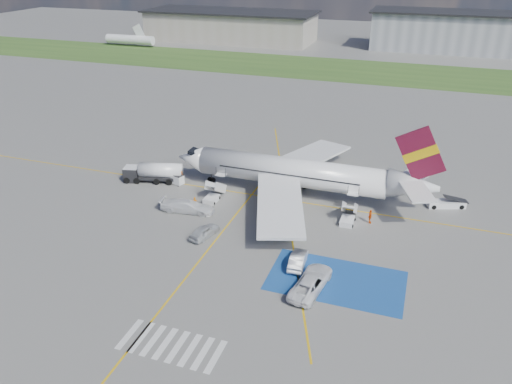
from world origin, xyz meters
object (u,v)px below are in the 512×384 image
at_px(gpu_cart, 177,180).
at_px(belt_loader, 446,204).
at_px(airliner, 301,173).
at_px(car_silver_a, 204,231).
at_px(van_white_a, 311,280).
at_px(car_silver_b, 298,260).
at_px(fuel_tanker, 154,174).
at_px(van_white_b, 187,204).

height_order(gpu_cart, belt_loader, belt_loader).
height_order(airliner, belt_loader, airliner).
relative_size(airliner, car_silver_a, 8.50).
distance_m(car_silver_a, van_white_a, 15.46).
bearing_deg(car_silver_a, car_silver_b, -175.90).
height_order(airliner, fuel_tanker, airliner).
bearing_deg(airliner, van_white_b, -143.60).
relative_size(gpu_cart, car_silver_b, 0.47).
bearing_deg(car_silver_b, belt_loader, -131.71).
bearing_deg(belt_loader, car_silver_a, -166.65).
relative_size(belt_loader, van_white_a, 0.97).
bearing_deg(gpu_cart, car_silver_a, -34.25).
bearing_deg(airliner, belt_loader, 9.27).
bearing_deg(van_white_a, car_silver_b, -49.01).
xyz_separation_m(car_silver_b, van_white_b, (-16.81, 7.18, 0.33)).
bearing_deg(car_silver_a, van_white_b, -32.73).
height_order(gpu_cart, van_white_b, van_white_b).
xyz_separation_m(fuel_tanker, gpu_cart, (3.68, 0.20, -0.53)).
height_order(airliner, car_silver_b, airliner).
relative_size(car_silver_a, car_silver_b, 0.96).
distance_m(car_silver_a, van_white_b, 6.92).
bearing_deg(van_white_a, gpu_cart, -28.16).
distance_m(airliner, van_white_a, 21.26).
height_order(gpu_cart, car_silver_b, gpu_cart).
relative_size(fuel_tanker, car_silver_b, 1.96).
height_order(car_silver_b, van_white_a, van_white_a).
bearing_deg(van_white_b, airliner, -59.81).
bearing_deg(car_silver_a, belt_loader, -133.05).
distance_m(fuel_tanker, van_white_a, 32.97).
height_order(fuel_tanker, car_silver_a, fuel_tanker).
xyz_separation_m(fuel_tanker, van_white_a, (27.87, -17.62, -0.18)).
bearing_deg(van_white_b, car_silver_b, -119.33).
xyz_separation_m(airliner, van_white_b, (-12.81, -9.44, -2.33)).
xyz_separation_m(gpu_cart, van_white_a, (24.19, -17.82, 0.35)).
bearing_deg(car_silver_a, van_white_a, 172.52).
distance_m(gpu_cart, car_silver_a, 15.61).
bearing_deg(airliner, van_white_a, -72.67).
bearing_deg(car_silver_b, van_white_b, -27.21).
xyz_separation_m(airliner, belt_loader, (19.23, 3.14, -3.00)).
distance_m(fuel_tanker, belt_loader, 41.21).
relative_size(fuel_tanker, car_silver_a, 2.04).
xyz_separation_m(car_silver_a, van_white_a, (14.37, -5.69, 0.31)).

